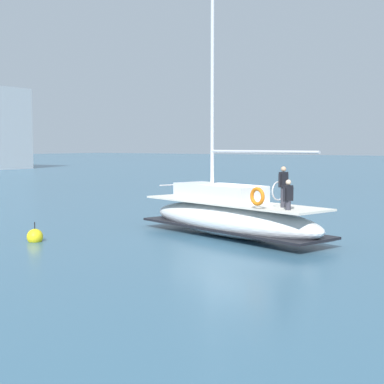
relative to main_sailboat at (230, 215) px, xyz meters
The scene contains 3 objects.
ground_plane 1.06m from the main_sailboat, 29.54° to the right, with size 400.00×400.00×0.00m, color #38607A.
main_sailboat is the anchor object (origin of this frame).
mooring_buoy 8.05m from the main_sailboat, 134.33° to the left, with size 0.65×0.65×0.92m.
Camera 1 is at (-21.26, -12.09, 3.85)m, focal length 53.72 mm.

